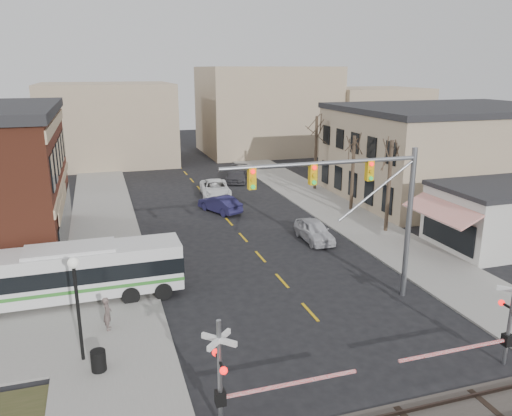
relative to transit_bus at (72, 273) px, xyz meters
The scene contains 20 objects.
ground 13.28m from the transit_bus, 31.21° to the right, with size 160.00×160.00×0.00m, color black.
sidewalk_west 13.38m from the transit_bus, 82.36° to the left, with size 5.00×60.00×0.12m, color gray.
sidewalk_east 24.64m from the transit_bus, 32.39° to the left, with size 5.00×60.00×0.12m, color gray.
tan_building 35.88m from the transit_bus, 21.60° to the left, with size 20.30×15.30×8.50m.
awning_shop 27.24m from the transit_bus, ahead, with size 9.74×6.20×4.30m.
tree_east_a 22.45m from the transit_bus, 13.37° to the left, with size 0.28×0.28×6.75m.
tree_east_b 24.79m from the transit_bus, 26.86° to the left, with size 0.28×0.28×6.30m.
tree_east_c 29.46m from the transit_bus, 40.73° to the left, with size 0.28×0.28×7.20m.
transit_bus is the anchor object (origin of this frame).
traffic_signal_mast 15.30m from the transit_bus, 17.97° to the right, with size 10.17×0.30×8.00m.
rr_crossing_west 12.72m from the transit_bus, 64.55° to the right, with size 5.60×1.36×4.00m.
rr_crossing_east 20.22m from the transit_bus, 34.40° to the right, with size 5.60×1.36×4.00m.
street_lamp 6.24m from the transit_bus, 85.27° to the right, with size 0.44×0.44×4.52m.
trash_bin 7.19m from the transit_bus, 80.94° to the right, with size 0.60×0.60×0.87m, color black.
car_a 16.67m from the transit_bus, 17.50° to the left, with size 1.76×4.36×1.49m, color #BCBCC1.
car_b 18.09m from the transit_bus, 51.51° to the left, with size 1.53×4.38×1.44m, color #1B193F.
car_c 22.81m from the transit_bus, 58.04° to the left, with size 2.61×5.66×1.57m, color white.
car_d 29.92m from the transit_bus, 57.86° to the left, with size 2.10×5.16×1.50m, color #3A393E.
pedestrian_near 4.12m from the transit_bus, 66.97° to the right, with size 0.58×0.38×1.60m, color #63534F.
pedestrian_far 1.15m from the transit_bus, 43.60° to the left, with size 0.83×0.65×1.70m, color #33405A.
Camera 1 is at (-9.46, -18.77, 11.80)m, focal length 35.00 mm.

